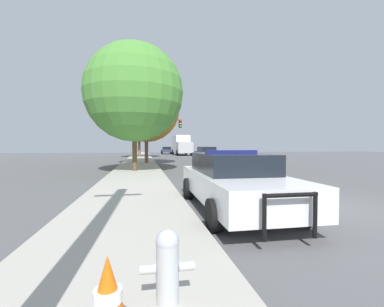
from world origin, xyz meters
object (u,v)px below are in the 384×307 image
at_px(box_truck, 181,145).
at_px(tree_sidewalk_far, 139,119).
at_px(fire_hydrant, 168,264).
at_px(traffic_light, 162,130).
at_px(traffic_cone, 108,300).
at_px(car_background_oncoming, 207,153).
at_px(police_car, 234,180).
at_px(car_background_distant, 166,150).
at_px(tree_sidewalk_mid, 146,108).
at_px(tree_sidewalk_near, 134,93).

distance_m(box_truck, tree_sidewalk_far, 11.30).
relative_size(fire_hydrant, traffic_light, 0.16).
bearing_deg(traffic_cone, fire_hydrant, 41.50).
xyz_separation_m(car_background_oncoming, tree_sidewalk_far, (-7.44, 8.38, 4.53)).
bearing_deg(tree_sidewalk_far, traffic_cone, -89.62).
bearing_deg(tree_sidewalk_far, police_car, -84.57).
bearing_deg(car_background_distant, fire_hydrant, -94.06).
relative_size(fire_hydrant, tree_sidewalk_mid, 0.09).
relative_size(traffic_light, tree_sidewalk_far, 0.55).
distance_m(police_car, traffic_light, 22.72).
bearing_deg(police_car, traffic_cone, 59.88).
distance_m(police_car, tree_sidewalk_near, 10.85).
bearing_deg(car_background_oncoming, car_background_distant, -85.55).
relative_size(police_car, tree_sidewalk_near, 0.67).
height_order(car_background_oncoming, box_truck, box_truck).
xyz_separation_m(car_background_distant, box_truck, (2.01, -6.13, 1.03)).
relative_size(tree_sidewalk_near, tree_sidewalk_mid, 0.99).
bearing_deg(police_car, box_truck, -95.55).
distance_m(police_car, car_background_oncoming, 21.65).
height_order(fire_hydrant, tree_sidewalk_far, tree_sidewalk_far).
bearing_deg(tree_sidewalk_near, car_background_distant, 81.65).
relative_size(traffic_light, car_background_distant, 1.09).
xyz_separation_m(police_car, car_background_oncoming, (4.63, 21.15, 0.04)).
distance_m(box_truck, traffic_cone, 42.50).
bearing_deg(tree_sidewalk_far, traffic_light, -69.64).
bearing_deg(car_background_oncoming, traffic_light, -17.85).
distance_m(tree_sidewalk_near, tree_sidewalk_mid, 7.03).
bearing_deg(tree_sidewalk_far, car_background_distant, 70.60).
xyz_separation_m(police_car, traffic_light, (-0.22, 22.56, 2.65)).
xyz_separation_m(fire_hydrant, box_truck, (6.30, 41.49, 1.27)).
distance_m(traffic_light, car_background_oncoming, 5.68).
height_order(traffic_light, car_background_oncoming, traffic_light).
height_order(police_car, car_background_distant, police_car).
bearing_deg(police_car, car_background_oncoming, -101.50).
height_order(car_background_distant, traffic_cone, car_background_distant).
bearing_deg(car_background_oncoming, tree_sidewalk_near, 55.46).
bearing_deg(box_truck, tree_sidewalk_near, 74.68).
xyz_separation_m(tree_sidewalk_far, tree_sidewalk_mid, (0.80, -12.90, -0.43)).
relative_size(police_car, box_truck, 0.65).
relative_size(fire_hydrant, tree_sidewalk_near, 0.09).
bearing_deg(traffic_light, car_background_oncoming, -16.19).
relative_size(tree_sidewalk_near, tree_sidewalk_far, 0.93).
xyz_separation_m(car_background_oncoming, car_background_distant, (-2.42, 22.61, -0.06)).
height_order(fire_hydrant, traffic_light, traffic_light).
bearing_deg(tree_sidewalk_mid, car_background_oncoming, 34.26).
xyz_separation_m(tree_sidewalk_far, traffic_cone, (0.23, -33.83, -4.86)).
height_order(traffic_light, traffic_cone, traffic_light).
distance_m(fire_hydrant, traffic_light, 26.64).
xyz_separation_m(police_car, tree_sidewalk_mid, (-2.00, 16.63, 4.14)).
bearing_deg(fire_hydrant, tree_sidewalk_mid, 89.78).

